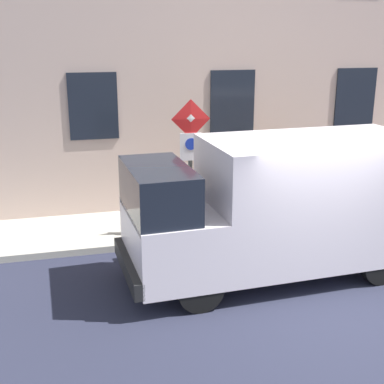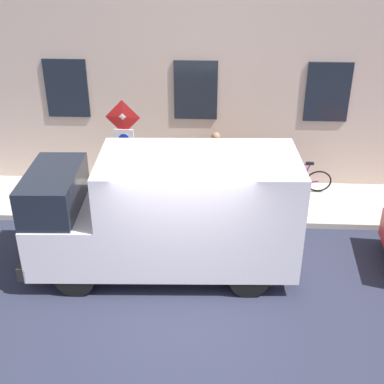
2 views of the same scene
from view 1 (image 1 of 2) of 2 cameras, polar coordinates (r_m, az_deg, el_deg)
The scene contains 10 objects.
ground_plane at distance 8.98m, azimuth 14.52°, elevation -11.60°, with size 80.00×80.00×0.00m, color #252739.
sidewalk_slab at distance 12.24m, azimuth 5.79°, elevation -2.93°, with size 2.16×14.01×0.14m, color #AAA698.
building_facade at distance 12.88m, azimuth 4.10°, elevation 16.78°, with size 0.75×12.01×8.37m.
sign_post_stacked at distance 10.48m, azimuth -0.15°, elevation 4.69°, with size 0.16×0.56×2.75m.
delivery_van at distance 9.27m, azimuth 9.70°, elevation -1.38°, with size 2.23×5.41×2.50m.
bicycle_purple at distance 13.68m, azimuth 15.78°, elevation 0.58°, with size 0.46×1.71×0.89m.
bicycle_black at distance 13.26m, azimuth 12.34°, elevation 0.31°, with size 0.50×1.71×0.89m.
bicycle_red at distance 12.88m, azimuth 8.68°, elevation 0.03°, with size 0.46×1.72×0.89m.
pedestrian at distance 12.38m, azimuth 7.81°, elevation 2.07°, with size 0.38×0.47×1.72m.
litter_bin at distance 11.44m, azimuth 7.22°, elevation -1.66°, with size 0.44×0.44×0.90m, color #2D5133.
Camera 1 is at (-6.85, 4.02, 4.20)m, focal length 48.27 mm.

